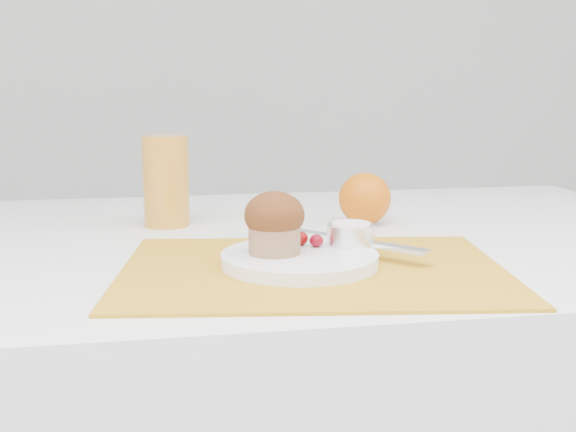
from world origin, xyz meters
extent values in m
cube|color=orange|center=(-0.06, -0.15, 0.75)|extent=(0.50, 0.39, 0.00)
cylinder|color=white|center=(-0.07, -0.14, 0.76)|extent=(0.23, 0.23, 0.02)
cylinder|color=white|center=(0.00, -0.10, 0.78)|extent=(0.08, 0.08, 0.03)
cylinder|color=white|center=(0.00, -0.10, 0.80)|extent=(0.06, 0.06, 0.01)
ellipsoid|color=#540302|center=(-0.06, -0.09, 0.78)|extent=(0.02, 0.02, 0.02)
ellipsoid|color=#5A020D|center=(-0.04, -0.11, 0.78)|extent=(0.02, 0.02, 0.02)
cube|color=white|center=(0.01, -0.09, 0.77)|extent=(0.16, 0.18, 0.01)
sphere|color=#D76307|center=(0.08, 0.11, 0.79)|extent=(0.08, 0.08, 0.08)
cylinder|color=orange|center=(-0.22, 0.16, 0.82)|extent=(0.09, 0.09, 0.14)
cylinder|color=#A2734E|center=(-0.10, -0.13, 0.79)|extent=(0.08, 0.08, 0.03)
ellipsoid|color=#38190A|center=(-0.10, -0.13, 0.82)|extent=(0.07, 0.07, 0.06)
camera|label=1|loc=(-0.24, -0.97, 0.98)|focal=45.00mm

